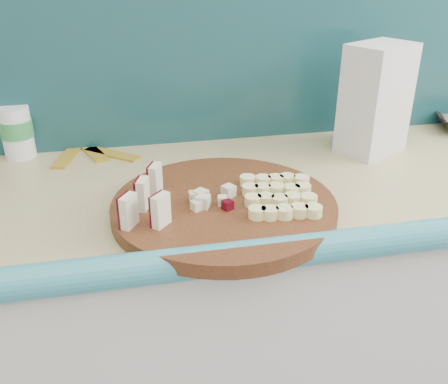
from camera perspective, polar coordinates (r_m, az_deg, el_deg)
name	(u,v)px	position (r m, az deg, el deg)	size (l,w,h in m)	color
kitchen_counter	(251,332)	(1.40, 3.15, -15.64)	(2.20, 0.63, 0.91)	silver
backsplash	(230,46)	(1.34, 0.69, 16.32)	(2.20, 0.02, 0.50)	teal
cutting_board	(224,207)	(1.00, 0.00, -1.74)	(0.45, 0.45, 0.03)	#3F1D0D
apple_wedges	(146,198)	(0.95, -8.88, -0.68)	(0.08, 0.18, 0.06)	beige
apple_chunks	(210,197)	(0.99, -1.58, -0.52)	(0.07, 0.07, 0.02)	beige
banana_slices	(279,195)	(1.00, 6.30, -0.36)	(0.16, 0.18, 0.02)	#F8EF97
flour_bag	(376,99)	(1.33, 16.94, 10.09)	(0.16, 0.11, 0.27)	silver
canister	(17,131)	(1.36, -22.60, 6.43)	(0.08, 0.08, 0.13)	white
banana_peel	(91,154)	(1.33, -14.96, 4.26)	(0.22, 0.18, 0.01)	gold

